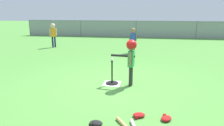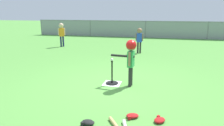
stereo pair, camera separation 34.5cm
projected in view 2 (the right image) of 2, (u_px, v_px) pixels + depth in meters
name	position (u px, v px, depth m)	size (l,w,h in m)	color
ground_plane	(116.00, 86.00, 5.19)	(60.00, 60.00, 0.00)	#51933D
home_plate	(112.00, 83.00, 5.36)	(0.44, 0.44, 0.01)	white
batting_tee	(112.00, 80.00, 5.34)	(0.32, 0.32, 0.60)	black
baseball_on_tee	(112.00, 60.00, 5.20)	(0.07, 0.07, 0.07)	white
batter_child	(131.00, 54.00, 5.00)	(0.64, 0.33, 1.16)	#262626
fielder_deep_right	(139.00, 37.00, 9.01)	(0.33, 0.22, 1.10)	#262626
fielder_deep_center	(62.00, 32.00, 10.63)	(0.30, 0.26, 1.21)	#191E4C
spare_bat_wood	(116.00, 125.00, 3.36)	(0.45, 0.63, 0.06)	#DBB266
glove_by_plate	(160.00, 120.00, 3.51)	(0.26, 0.27, 0.07)	#B21919
glove_near_bats	(88.00, 122.00, 3.44)	(0.24, 0.19, 0.07)	black
glove_tossed_aside	(132.00, 116.00, 3.65)	(0.26, 0.23, 0.07)	#B21919
outfield_fence	(146.00, 29.00, 14.25)	(16.06, 0.06, 1.15)	slate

